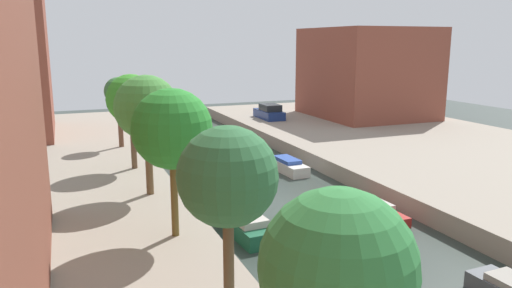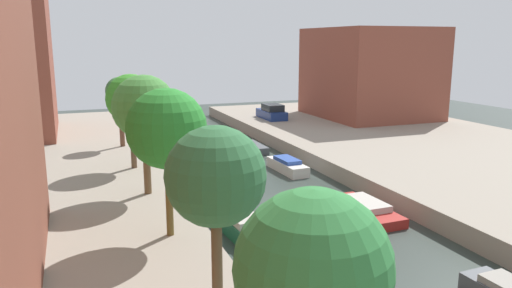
{
  "view_description": "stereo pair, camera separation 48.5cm",
  "coord_description": "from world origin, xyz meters",
  "px_view_note": "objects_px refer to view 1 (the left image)",
  "views": [
    {
      "loc": [
        -10.23,
        -21.9,
        8.33
      ],
      "look_at": [
        1.32,
        7.13,
        1.77
      ],
      "focal_mm": 34.34,
      "sensor_mm": 36.0,
      "label": 1
    },
    {
      "loc": [
        -9.77,
        -22.08,
        8.33
      ],
      "look_at": [
        1.32,
        7.13,
        1.77
      ],
      "focal_mm": 34.34,
      "sensor_mm": 36.0,
      "label": 2
    }
  ],
  "objects_px": {
    "street_tree_0": "(337,268)",
    "moored_boat_left_5": "(147,135)",
    "street_tree_3": "(146,108)",
    "moored_boat_right_2": "(367,208)",
    "moored_boat_left_3": "(195,178)",
    "moored_boat_right_4": "(252,148)",
    "moored_boat_left_4": "(176,155)",
    "street_tree_1": "(228,178)",
    "moored_boat_right_3": "(287,166)",
    "parked_car": "(269,112)",
    "street_tree_4": "(131,100)",
    "low_block_right": "(367,73)",
    "street_tree_2": "(172,129)",
    "street_tree_5": "(119,93)",
    "moored_boat_left_2": "(245,225)"
  },
  "relations": [
    {
      "from": "street_tree_0",
      "to": "moored_boat_left_5",
      "type": "distance_m",
      "value": 36.72
    },
    {
      "from": "street_tree_3",
      "to": "moored_boat_right_2",
      "type": "height_order",
      "value": "street_tree_3"
    },
    {
      "from": "moored_boat_left_3",
      "to": "moored_boat_right_4",
      "type": "distance_m",
      "value": 9.51
    },
    {
      "from": "moored_boat_left_4",
      "to": "moored_boat_right_2",
      "type": "relative_size",
      "value": 0.95
    },
    {
      "from": "street_tree_0",
      "to": "moored_boat_left_5",
      "type": "xyz_separation_m",
      "value": [
        2.92,
        36.32,
        -4.54
      ]
    },
    {
      "from": "moored_boat_right_2",
      "to": "moored_boat_right_4",
      "type": "height_order",
      "value": "moored_boat_right_2"
    },
    {
      "from": "street_tree_1",
      "to": "moored_boat_right_4",
      "type": "relative_size",
      "value": 1.48
    },
    {
      "from": "street_tree_3",
      "to": "moored_boat_right_3",
      "type": "height_order",
      "value": "street_tree_3"
    },
    {
      "from": "street_tree_1",
      "to": "parked_car",
      "type": "xyz_separation_m",
      "value": [
        14.89,
        32.02,
        -3.41
      ]
    },
    {
      "from": "moored_boat_left_4",
      "to": "moored_boat_left_5",
      "type": "height_order",
      "value": "moored_boat_left_5"
    },
    {
      "from": "street_tree_4",
      "to": "moored_boat_right_3",
      "type": "distance_m",
      "value": 10.75
    },
    {
      "from": "low_block_right",
      "to": "moored_boat_right_3",
      "type": "distance_m",
      "value": 20.55
    },
    {
      "from": "street_tree_2",
      "to": "parked_car",
      "type": "distance_m",
      "value": 29.77
    },
    {
      "from": "moored_boat_left_3",
      "to": "street_tree_5",
      "type": "bearing_deg",
      "value": 113.58
    },
    {
      "from": "parked_car",
      "to": "moored_boat_right_4",
      "type": "bearing_deg",
      "value": -121.08
    },
    {
      "from": "street_tree_3",
      "to": "moored_boat_left_3",
      "type": "height_order",
      "value": "street_tree_3"
    },
    {
      "from": "street_tree_0",
      "to": "street_tree_3",
      "type": "height_order",
      "value": "street_tree_3"
    },
    {
      "from": "street_tree_2",
      "to": "moored_boat_right_4",
      "type": "bearing_deg",
      "value": 60.18
    },
    {
      "from": "street_tree_0",
      "to": "moored_boat_right_3",
      "type": "xyz_separation_m",
      "value": [
        9.67,
        22.09,
        -4.57
      ]
    },
    {
      "from": "moored_boat_left_5",
      "to": "moored_boat_right_4",
      "type": "height_order",
      "value": "moored_boat_left_5"
    },
    {
      "from": "low_block_right",
      "to": "moored_boat_left_4",
      "type": "bearing_deg",
      "value": -160.63
    },
    {
      "from": "low_block_right",
      "to": "moored_boat_right_4",
      "type": "relative_size",
      "value": 3.17
    },
    {
      "from": "street_tree_5",
      "to": "moored_boat_right_2",
      "type": "relative_size",
      "value": 1.08
    },
    {
      "from": "parked_car",
      "to": "moored_boat_right_2",
      "type": "xyz_separation_m",
      "value": [
        -5.07,
        -24.03,
        -1.27
      ]
    },
    {
      "from": "parked_car",
      "to": "moored_boat_right_3",
      "type": "height_order",
      "value": "parked_car"
    },
    {
      "from": "street_tree_1",
      "to": "street_tree_2",
      "type": "relative_size",
      "value": 0.94
    },
    {
      "from": "moored_boat_right_4",
      "to": "low_block_right",
      "type": "bearing_deg",
      "value": 24.35
    },
    {
      "from": "moored_boat_left_2",
      "to": "parked_car",
      "type": "bearing_deg",
      "value": 64.46
    },
    {
      "from": "street_tree_5",
      "to": "moored_boat_left_2",
      "type": "bearing_deg",
      "value": -78.2
    },
    {
      "from": "street_tree_5",
      "to": "moored_boat_right_2",
      "type": "distance_m",
      "value": 19.32
    },
    {
      "from": "street_tree_3",
      "to": "moored_boat_left_3",
      "type": "distance_m",
      "value": 7.28
    },
    {
      "from": "street_tree_2",
      "to": "moored_boat_right_4",
      "type": "height_order",
      "value": "street_tree_2"
    },
    {
      "from": "moored_boat_left_5",
      "to": "moored_boat_left_4",
      "type": "bearing_deg",
      "value": -85.26
    },
    {
      "from": "low_block_right",
      "to": "moored_boat_right_2",
      "type": "xyz_separation_m",
      "value": [
        -14.72,
        -22.14,
        -4.99
      ]
    },
    {
      "from": "moored_boat_left_5",
      "to": "street_tree_0",
      "type": "bearing_deg",
      "value": -94.59
    },
    {
      "from": "moored_boat_left_4",
      "to": "street_tree_4",
      "type": "bearing_deg",
      "value": -124.37
    },
    {
      "from": "parked_car",
      "to": "moored_boat_left_5",
      "type": "distance_m",
      "value": 12.07
    },
    {
      "from": "street_tree_4",
      "to": "moored_boat_right_3",
      "type": "relative_size",
      "value": 1.41
    },
    {
      "from": "moored_boat_right_4",
      "to": "moored_boat_left_5",
      "type": "bearing_deg",
      "value": 131.57
    },
    {
      "from": "street_tree_2",
      "to": "moored_boat_left_4",
      "type": "height_order",
      "value": "street_tree_2"
    },
    {
      "from": "street_tree_0",
      "to": "street_tree_2",
      "type": "bearing_deg",
      "value": 90.0
    },
    {
      "from": "moored_boat_left_4",
      "to": "moored_boat_left_3",
      "type": "bearing_deg",
      "value": -92.27
    },
    {
      "from": "parked_car",
      "to": "street_tree_5",
      "type": "bearing_deg",
      "value": -151.71
    },
    {
      "from": "moored_boat_left_3",
      "to": "moored_boat_left_4",
      "type": "xyz_separation_m",
      "value": [
        0.25,
        6.43,
        0.02
      ]
    },
    {
      "from": "street_tree_3",
      "to": "moored_boat_left_4",
      "type": "xyz_separation_m",
      "value": [
        3.6,
        10.63,
        -4.9
      ]
    },
    {
      "from": "street_tree_3",
      "to": "moored_boat_right_4",
      "type": "height_order",
      "value": "street_tree_3"
    },
    {
      "from": "street_tree_2",
      "to": "street_tree_4",
      "type": "bearing_deg",
      "value": 90.0
    },
    {
      "from": "low_block_right",
      "to": "moored_boat_left_4",
      "type": "xyz_separation_m",
      "value": [
        -20.94,
        -7.36,
        -4.97
      ]
    },
    {
      "from": "street_tree_3",
      "to": "moored_boat_left_2",
      "type": "bearing_deg",
      "value": -51.56
    },
    {
      "from": "moored_boat_left_5",
      "to": "moored_boat_right_3",
      "type": "distance_m",
      "value": 15.75
    }
  ]
}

